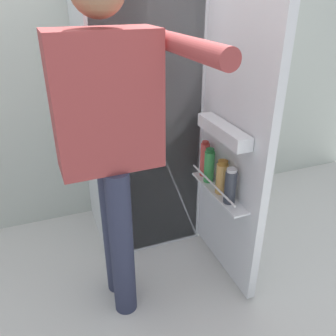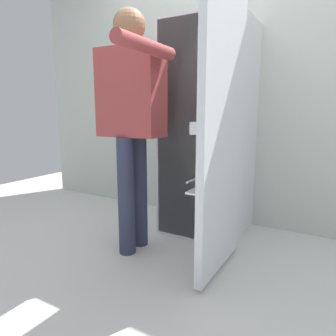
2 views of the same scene
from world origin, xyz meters
name	(u,v)px [view 1 (image 1 of 2)]	position (x,y,z in m)	size (l,w,h in m)	color
ground_plane	(168,271)	(0.00, 0.00, 0.00)	(6.33, 6.33, 0.00)	silver
kitchen_wall	(120,42)	(0.00, 0.91, 1.27)	(4.40, 0.10, 2.54)	beige
refrigerator	(144,116)	(0.03, 0.50, 0.86)	(0.71, 1.25, 1.72)	silver
person	(111,128)	(-0.31, -0.09, 1.03)	(0.57, 0.78, 1.70)	#2D334C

